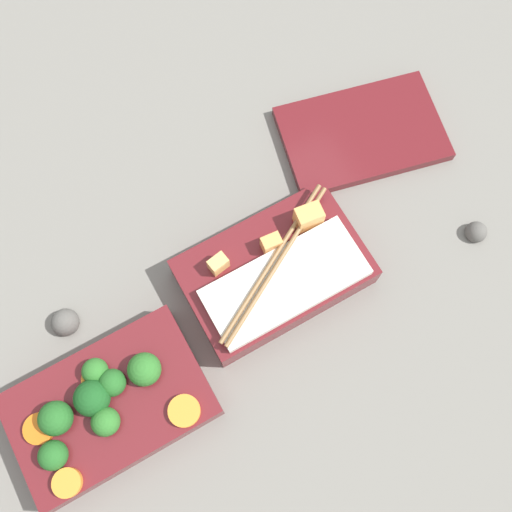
# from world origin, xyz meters

# --- Properties ---
(ground_plane) EXTENTS (3.00, 3.00, 0.00)m
(ground_plane) POSITION_xyz_m (0.00, 0.00, 0.00)
(ground_plane) COLOR slate
(bento_tray_vegetable) EXTENTS (0.20, 0.13, 0.07)m
(bento_tray_vegetable) POSITION_xyz_m (-0.12, -0.02, 0.03)
(bento_tray_vegetable) COLOR maroon
(bento_tray_vegetable) RESTS_ON ground_plane
(bento_tray_rice) EXTENTS (0.20, 0.13, 0.07)m
(bento_tray_rice) POSITION_xyz_m (0.11, 0.02, 0.02)
(bento_tray_rice) COLOR maroon
(bento_tray_rice) RESTS_ON ground_plane
(bento_lid) EXTENTS (0.22, 0.17, 0.01)m
(bento_lid) POSITION_xyz_m (0.30, 0.13, 0.01)
(bento_lid) COLOR maroon
(bento_lid) RESTS_ON ground_plane
(pebble_0) EXTENTS (0.03, 0.03, 0.03)m
(pebble_0) POSITION_xyz_m (0.35, -0.05, 0.01)
(pebble_0) COLOR #595651
(pebble_0) RESTS_ON ground_plane
(pebble_1) EXTENTS (0.03, 0.03, 0.03)m
(pebble_1) POSITION_xyz_m (-0.12, 0.09, 0.01)
(pebble_1) COLOR #595651
(pebble_1) RESTS_ON ground_plane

